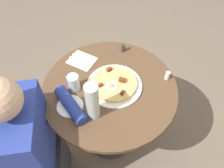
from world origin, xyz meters
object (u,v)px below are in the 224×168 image
(pizza_plate, at_px, (114,85))
(fork, at_px, (83,58))
(bread_plate, at_px, (70,106))
(pepper_shaker, at_px, (123,48))
(knife, at_px, (80,62))
(water_bottle, at_px, (92,102))
(salt_shaker, at_px, (167,76))
(dining_table, at_px, (110,102))
(person_seated, at_px, (36,150))
(breakfast_pizza, at_px, (114,83))
(water_glass, at_px, (74,83))

(pizza_plate, height_order, fork, pizza_plate)
(bread_plate, distance_m, pepper_shaker, 0.56)
(knife, distance_m, water_bottle, 0.43)
(salt_shaker, bearing_deg, water_bottle, 111.84)
(fork, relative_size, salt_shaker, 3.15)
(water_bottle, relative_size, pepper_shaker, 4.20)
(bread_plate, bearing_deg, fork, -14.92)
(pizza_plate, bearing_deg, pepper_shaker, -19.58)
(knife, bearing_deg, water_bottle, 134.29)
(pizza_plate, bearing_deg, water_bottle, 141.88)
(pizza_plate, xyz_separation_m, pepper_shaker, (0.30, -0.11, 0.02))
(dining_table, height_order, salt_shaker, salt_shaker)
(dining_table, height_order, pepper_shaker, pepper_shaker)
(person_seated, distance_m, bread_plate, 0.35)
(pizza_plate, bearing_deg, knife, 40.08)
(fork, xyz_separation_m, water_bottle, (-0.44, -0.03, 0.12))
(person_seated, bearing_deg, pepper_shaker, -48.41)
(person_seated, height_order, pizza_plate, person_seated)
(pizza_plate, xyz_separation_m, salt_shaker, (0.01, -0.33, 0.02))
(dining_table, distance_m, pepper_shaker, 0.39)
(knife, bearing_deg, salt_shaker, -165.61)
(dining_table, bearing_deg, knife, 35.52)
(dining_table, height_order, person_seated, person_seated)
(breakfast_pizza, xyz_separation_m, water_glass, (0.02, 0.24, 0.03))
(water_glass, relative_size, pepper_shaker, 1.82)
(pizza_plate, bearing_deg, fork, 33.58)
(fork, distance_m, salt_shaker, 0.56)
(pepper_shaker, bearing_deg, salt_shaker, -142.12)
(pepper_shaker, bearing_deg, pizza_plate, 160.42)
(fork, relative_size, water_bottle, 0.73)
(bread_plate, relative_size, water_bottle, 0.62)
(water_glass, distance_m, pepper_shaker, 0.45)
(dining_table, relative_size, knife, 4.59)
(pizza_plate, bearing_deg, dining_table, 91.05)
(knife, bearing_deg, bread_plate, 114.42)
(water_glass, bearing_deg, knife, -12.17)
(knife, xyz_separation_m, water_glass, (-0.21, 0.05, 0.05))
(pizza_plate, xyz_separation_m, breakfast_pizza, (-0.00, 0.00, 0.02))
(breakfast_pizza, distance_m, water_bottle, 0.25)
(fork, xyz_separation_m, pepper_shaker, (0.04, -0.28, 0.02))
(water_bottle, bearing_deg, knife, 7.17)
(pizza_plate, relative_size, pepper_shaker, 5.77)
(pizza_plate, distance_m, bread_plate, 0.29)
(bread_plate, xyz_separation_m, pepper_shaker, (0.41, -0.38, 0.02))
(person_seated, relative_size, knife, 6.31)
(water_bottle, bearing_deg, dining_table, -32.05)
(pizza_plate, height_order, bread_plate, pizza_plate)
(pizza_plate, xyz_separation_m, bread_plate, (-0.11, 0.27, -0.00))
(fork, height_order, pepper_shaker, pepper_shaker)
(pizza_plate, bearing_deg, bread_plate, 112.62)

